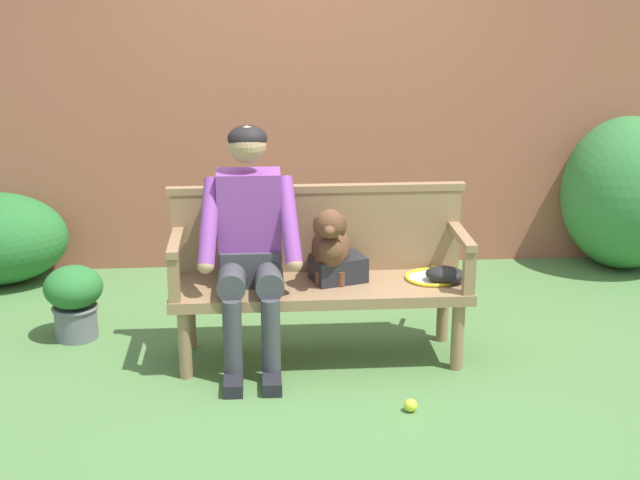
{
  "coord_description": "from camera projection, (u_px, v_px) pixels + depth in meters",
  "views": [
    {
      "loc": [
        -0.35,
        -4.68,
        2.14
      ],
      "look_at": [
        0.0,
        0.0,
        0.69
      ],
      "focal_mm": 51.16,
      "sensor_mm": 36.0,
      "label": 1
    }
  ],
  "objects": [
    {
      "name": "potted_plant",
      "position": [
        74.0,
        298.0,
        5.31
      ],
      "size": [
        0.34,
        0.34,
        0.44
      ],
      "color": "slate",
      "rests_on": "ground"
    },
    {
      "name": "brick_garden_fence",
      "position": [
        301.0,
        118.0,
        6.52
      ],
      "size": [
        8.0,
        0.3,
        2.1
      ],
      "primitive_type": "cube",
      "color": "#9E5642",
      "rests_on": "ground"
    },
    {
      "name": "tennis_ball",
      "position": [
        411.0,
        405.0,
        4.5
      ],
      "size": [
        0.07,
        0.07,
        0.07
      ],
      "primitive_type": "sphere",
      "color": "#CCDB33",
      "rests_on": "ground"
    },
    {
      "name": "dog_on_bench",
      "position": [
        331.0,
        244.0,
        4.94
      ],
      "size": [
        0.25,
        0.45,
        0.44
      ],
      "color": "brown",
      "rests_on": "garden_bench"
    },
    {
      "name": "hedge_bush_mid_right",
      "position": [
        626.0,
        193.0,
        6.49
      ],
      "size": [
        0.91,
        0.91,
        1.1
      ],
      "primitive_type": "ellipsoid",
      "color": "#337538",
      "rests_on": "ground"
    },
    {
      "name": "bench_armrest_right_end",
      "position": [
        464.0,
        250.0,
        4.9
      ],
      "size": [
        0.06,
        0.51,
        0.28
      ],
      "color": "#93704C",
      "rests_on": "garden_bench"
    },
    {
      "name": "ground_plane",
      "position": [
        320.0,
        358.0,
        5.12
      ],
      "size": [
        40.0,
        40.0,
        0.0
      ],
      "primitive_type": "plane",
      "color": "#4C753D"
    },
    {
      "name": "bench_backrest",
      "position": [
        317.0,
        227.0,
        5.13
      ],
      "size": [
        1.67,
        0.06,
        0.5
      ],
      "color": "#93704C",
      "rests_on": "garden_bench"
    },
    {
      "name": "garden_bench",
      "position": [
        320.0,
        294.0,
        5.0
      ],
      "size": [
        1.63,
        0.51,
        0.44
      ],
      "color": "#93704C",
      "rests_on": "ground"
    },
    {
      "name": "baseball_glove",
      "position": [
        445.0,
        275.0,
        4.99
      ],
      "size": [
        0.27,
        0.24,
        0.09
      ],
      "primitive_type": "ellipsoid",
      "rotation": [
        0.0,
        0.0,
        -0.41
      ],
      "color": "black",
      "rests_on": "garden_bench"
    },
    {
      "name": "person_seated",
      "position": [
        250.0,
        238.0,
        4.87
      ],
      "size": [
        0.56,
        0.66,
        1.31
      ],
      "color": "black",
      "rests_on": "ground"
    },
    {
      "name": "bench_armrest_left_end",
      "position": [
        175.0,
        257.0,
        4.79
      ],
      "size": [
        0.06,
        0.51,
        0.28
      ],
      "color": "#93704C",
      "rests_on": "garden_bench"
    },
    {
      "name": "sports_bag",
      "position": [
        338.0,
        268.0,
        5.01
      ],
      "size": [
        0.33,
        0.27,
        0.14
      ],
      "primitive_type": "cube",
      "rotation": [
        0.0,
        0.0,
        0.3
      ],
      "color": "#232328",
      "rests_on": "garden_bench"
    },
    {
      "name": "tennis_racket",
      "position": [
        431.0,
        276.0,
        5.08
      ],
      "size": [
        0.36,
        0.58,
        0.03
      ],
      "color": "yellow",
      "rests_on": "garden_bench"
    }
  ]
}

